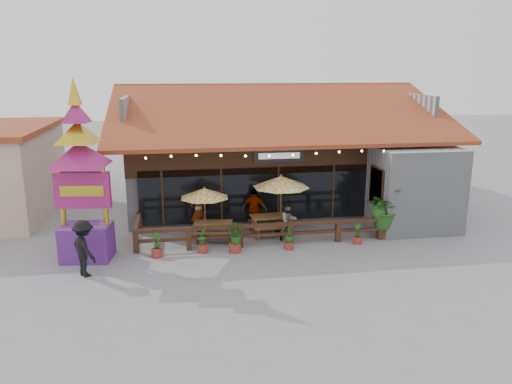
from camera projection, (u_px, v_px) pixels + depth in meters
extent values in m
plane|color=gray|center=(299.00, 239.00, 20.51)|extent=(100.00, 100.00, 0.00)
cube|color=#A2A3A7|center=(268.00, 161.00, 26.73)|extent=(14.00, 10.00, 4.00)
cube|color=#331C10|center=(256.00, 156.00, 21.34)|extent=(11.00, 0.16, 1.60)
cube|color=black|center=(256.00, 194.00, 21.74)|extent=(10.00, 0.12, 2.40)
cube|color=#FFB772|center=(255.00, 193.00, 21.93)|extent=(9.80, 0.05, 2.20)
cube|color=#A2A3A7|center=(414.00, 188.00, 21.51)|extent=(3.50, 2.70, 3.60)
cube|color=#B22E1C|center=(376.00, 186.00, 21.04)|extent=(0.06, 1.20, 1.50)
cube|color=#331C10|center=(376.00, 186.00, 21.04)|extent=(0.04, 1.34, 1.64)
cube|color=maroon|center=(283.00, 112.00, 22.68)|extent=(15.50, 7.05, 2.37)
cube|color=maroon|center=(258.00, 102.00, 29.38)|extent=(15.50, 7.05, 2.37)
cube|color=maroon|center=(269.00, 84.00, 25.76)|extent=(15.50, 0.30, 0.12)
cube|color=#A2A3A7|center=(131.00, 112.00, 24.99)|extent=(0.20, 9.00, 1.80)
cube|color=#A2A3A7|center=(395.00, 108.00, 27.16)|extent=(0.20, 9.00, 1.80)
cube|color=black|center=(279.00, 156.00, 21.38)|extent=(2.20, 0.10, 0.55)
cube|color=silver|center=(279.00, 156.00, 21.32)|extent=(1.80, 0.02, 0.25)
cube|color=#331C10|center=(163.00, 198.00, 21.08)|extent=(0.08, 0.08, 2.40)
cube|color=#331C10|center=(221.00, 196.00, 21.46)|extent=(0.08, 0.08, 2.40)
cube|color=#331C10|center=(278.00, 194.00, 21.85)|extent=(0.08, 0.08, 2.40)
cube|color=#331C10|center=(333.00, 191.00, 22.24)|extent=(0.08, 0.08, 2.40)
sphere|color=#FFEA8C|center=(146.00, 158.00, 18.80)|extent=(0.09, 0.09, 0.09)
sphere|color=#FFEA8C|center=(171.00, 156.00, 18.94)|extent=(0.09, 0.09, 0.09)
sphere|color=#FFEA8C|center=(196.00, 155.00, 19.08)|extent=(0.09, 0.09, 0.09)
sphere|color=#FFEA8C|center=(221.00, 155.00, 19.23)|extent=(0.09, 0.09, 0.09)
sphere|color=#FFEA8C|center=(245.00, 156.00, 19.39)|extent=(0.09, 0.09, 0.09)
sphere|color=#FFEA8C|center=(269.00, 156.00, 19.55)|extent=(0.09, 0.09, 0.09)
sphere|color=#FFEA8C|center=(293.00, 155.00, 19.69)|extent=(0.09, 0.09, 0.09)
sphere|color=#FFEA8C|center=(316.00, 153.00, 19.83)|extent=(0.09, 0.09, 0.09)
sphere|color=#FFEA8C|center=(339.00, 152.00, 19.97)|extent=(0.09, 0.09, 0.09)
sphere|color=#FFEA8C|center=(362.00, 151.00, 20.11)|extent=(0.09, 0.09, 0.09)
sphere|color=#FFEA8C|center=(384.00, 151.00, 20.26)|extent=(0.09, 0.09, 0.09)
cube|color=#412517|center=(136.00, 242.00, 18.92)|extent=(0.20, 0.20, 0.90)
cube|color=#412517|center=(189.00, 239.00, 19.23)|extent=(0.20, 0.20, 0.90)
cube|color=#412517|center=(240.00, 236.00, 19.54)|extent=(0.20, 0.20, 0.90)
cube|color=#412517|center=(290.00, 233.00, 19.85)|extent=(0.20, 0.20, 0.90)
cube|color=#412517|center=(338.00, 231.00, 20.16)|extent=(0.20, 0.20, 0.90)
cube|color=#412517|center=(380.00, 229.00, 20.44)|extent=(0.20, 0.20, 0.90)
cube|color=#412517|center=(263.00, 225.00, 19.58)|extent=(9.80, 0.16, 0.14)
cube|color=#412517|center=(263.00, 235.00, 19.68)|extent=(9.80, 0.12, 0.12)
cube|color=#412517|center=(137.00, 222.00, 20.02)|extent=(0.16, 2.50, 0.14)
cube|color=#412517|center=(140.00, 223.00, 21.22)|extent=(0.20, 0.20, 0.90)
cylinder|color=brown|center=(205.00, 214.00, 20.54)|extent=(0.05, 0.05, 2.04)
cone|color=yellow|center=(204.00, 193.00, 20.32)|extent=(2.59, 2.59, 0.40)
sphere|color=brown|center=(204.00, 188.00, 20.27)|extent=(0.09, 0.09, 0.09)
cylinder|color=black|center=(206.00, 236.00, 20.78)|extent=(0.39, 0.39, 0.05)
cylinder|color=brown|center=(281.00, 206.00, 21.01)|extent=(0.06, 0.06, 2.41)
cone|color=yellow|center=(281.00, 182.00, 20.75)|extent=(3.09, 3.09, 0.47)
sphere|color=brown|center=(281.00, 175.00, 20.69)|extent=(0.10, 0.10, 0.10)
cylinder|color=black|center=(280.00, 232.00, 21.29)|extent=(0.46, 0.46, 0.06)
cube|color=brown|center=(213.00, 223.00, 20.34)|extent=(1.66, 0.98, 0.06)
cube|color=brown|center=(197.00, 231.00, 20.43)|extent=(0.19, 0.68, 0.72)
cube|color=brown|center=(230.00, 231.00, 20.42)|extent=(0.19, 0.68, 0.72)
cube|color=brown|center=(212.00, 234.00, 19.89)|extent=(1.58, 0.53, 0.05)
cube|color=brown|center=(214.00, 225.00, 20.93)|extent=(1.58, 0.53, 0.05)
cube|color=brown|center=(271.00, 216.00, 20.96)|extent=(1.77, 0.90, 0.06)
cube|color=brown|center=(254.00, 226.00, 20.90)|extent=(0.13, 0.76, 0.80)
cube|color=brown|center=(288.00, 224.00, 21.22)|extent=(0.13, 0.76, 0.80)
cube|color=brown|center=(275.00, 228.00, 20.48)|extent=(1.74, 0.39, 0.05)
cube|color=brown|center=(268.00, 219.00, 21.60)|extent=(1.74, 0.39, 0.05)
cube|color=#55217B|center=(87.00, 242.00, 18.28)|extent=(1.90, 1.52, 1.31)
cube|color=#991C63|center=(83.00, 190.00, 17.80)|extent=(1.98, 0.52, 1.31)
cube|color=gold|center=(82.00, 191.00, 17.65)|extent=(1.52, 0.23, 0.38)
cylinder|color=gold|center=(61.00, 197.00, 17.73)|extent=(0.17, 0.17, 2.18)
cylinder|color=gold|center=(105.00, 195.00, 17.97)|extent=(0.17, 0.17, 2.18)
pyramid|color=#991C63|center=(78.00, 141.00, 17.38)|extent=(2.93, 2.93, 0.87)
pyramid|color=gold|center=(77.00, 121.00, 17.20)|extent=(2.07, 2.07, 0.76)
pyramid|color=#991C63|center=(75.00, 100.00, 17.03)|extent=(1.34, 1.34, 0.76)
pyramid|color=gold|center=(73.00, 76.00, 16.83)|extent=(0.61, 0.61, 0.98)
cylinder|color=maroon|center=(382.00, 232.00, 20.73)|extent=(0.56, 0.56, 0.41)
imported|color=#235819|center=(384.00, 208.00, 20.47)|extent=(2.01, 2.00, 1.69)
sphere|color=#235819|center=(388.00, 216.00, 20.48)|extent=(0.56, 0.56, 0.56)
sphere|color=#235819|center=(380.00, 210.00, 20.61)|extent=(0.49, 0.49, 0.49)
imported|color=#331C10|center=(199.00, 212.00, 20.94)|extent=(0.84, 0.70, 1.98)
imported|color=#331C10|center=(288.00, 221.00, 20.28)|extent=(0.93, 0.83, 1.58)
imported|color=#331C10|center=(255.00, 209.00, 21.42)|extent=(1.20, 0.91, 1.89)
imported|color=black|center=(84.00, 248.00, 16.72)|extent=(1.31, 1.45, 1.96)
cylinder|color=maroon|center=(157.00, 253.00, 18.57)|extent=(0.40, 0.40, 0.32)
imported|color=#235819|center=(156.00, 240.00, 18.45)|extent=(0.42, 0.36, 0.66)
cylinder|color=maroon|center=(203.00, 248.00, 19.03)|extent=(0.41, 0.41, 0.33)
imported|color=#235819|center=(203.00, 236.00, 18.91)|extent=(0.43, 0.46, 0.67)
cylinder|color=maroon|center=(235.00, 248.00, 19.05)|extent=(0.45, 0.45, 0.36)
imported|color=#235819|center=(235.00, 234.00, 18.91)|extent=(0.88, 0.89, 0.74)
cylinder|color=maroon|center=(289.00, 246.00, 19.36)|extent=(0.37, 0.37, 0.30)
imported|color=#235819|center=(289.00, 235.00, 19.25)|extent=(0.48, 0.48, 0.61)
cylinder|color=maroon|center=(357.00, 240.00, 19.97)|extent=(0.34, 0.34, 0.28)
imported|color=#235819|center=(358.00, 230.00, 19.87)|extent=(0.36, 0.35, 0.57)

